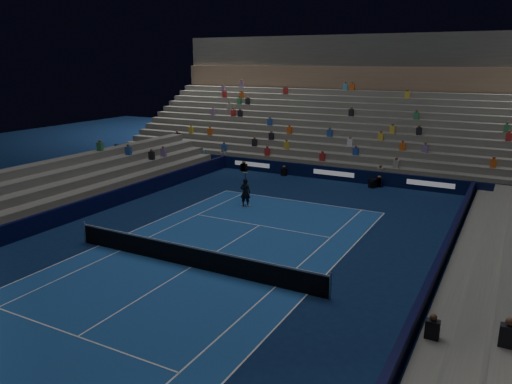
{
  "coord_description": "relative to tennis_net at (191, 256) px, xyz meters",
  "views": [
    {
      "loc": [
        11.97,
        -16.32,
        8.77
      ],
      "look_at": [
        0.0,
        6.0,
        2.0
      ],
      "focal_mm": 34.64,
      "sensor_mm": 36.0,
      "label": 1
    }
  ],
  "objects": [
    {
      "name": "sponsor_barrier_west",
      "position": [
        -9.7,
        0.0,
        -0.0
      ],
      "size": [
        0.25,
        37.0,
        1.0
      ],
      "primitive_type": "cube",
      "color": "#080932",
      "rests_on": "ground"
    },
    {
      "name": "grandstand_main",
      "position": [
        0.0,
        27.9,
        2.87
      ],
      "size": [
        44.0,
        15.2,
        11.2
      ],
      "color": "slate",
      "rests_on": "ground"
    },
    {
      "name": "tennis_net",
      "position": [
        0.0,
        0.0,
        0.0
      ],
      "size": [
        12.9,
        0.1,
        1.1
      ],
      "color": "#B2B2B7",
      "rests_on": "ground"
    },
    {
      "name": "tennis_player",
      "position": [
        -2.49,
        9.25,
        0.38
      ],
      "size": [
        0.73,
        0.57,
        1.78
      ],
      "primitive_type": "imported",
      "rotation": [
        0.0,
        0.0,
        3.38
      ],
      "color": "black",
      "rests_on": "ground"
    },
    {
      "name": "broadcast_camera",
      "position": [
        3.2,
        17.66,
        -0.19
      ],
      "size": [
        0.59,
        0.97,
        0.61
      ],
      "color": "black",
      "rests_on": "ground"
    },
    {
      "name": "ground",
      "position": [
        0.0,
        0.0,
        -0.5
      ],
      "size": [
        90.0,
        90.0,
        0.0
      ],
      "primitive_type": "plane",
      "color": "#0B1D44",
      "rests_on": "ground"
    },
    {
      "name": "sponsor_barrier_far",
      "position": [
        0.0,
        18.5,
        -0.0
      ],
      "size": [
        44.0,
        0.25,
        1.0
      ],
      "primitive_type": "cube",
      "color": "black",
      "rests_on": "ground"
    },
    {
      "name": "sponsor_barrier_east",
      "position": [
        9.7,
        0.0,
        -0.0
      ],
      "size": [
        0.25,
        37.0,
        1.0
      ],
      "primitive_type": "cube",
      "color": "black",
      "rests_on": "ground"
    },
    {
      "name": "court_surface",
      "position": [
        0.0,
        0.0,
        -0.5
      ],
      "size": [
        10.97,
        23.77,
        0.01
      ],
      "primitive_type": "cube",
      "color": "#1A4993",
      "rests_on": "ground"
    }
  ]
}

